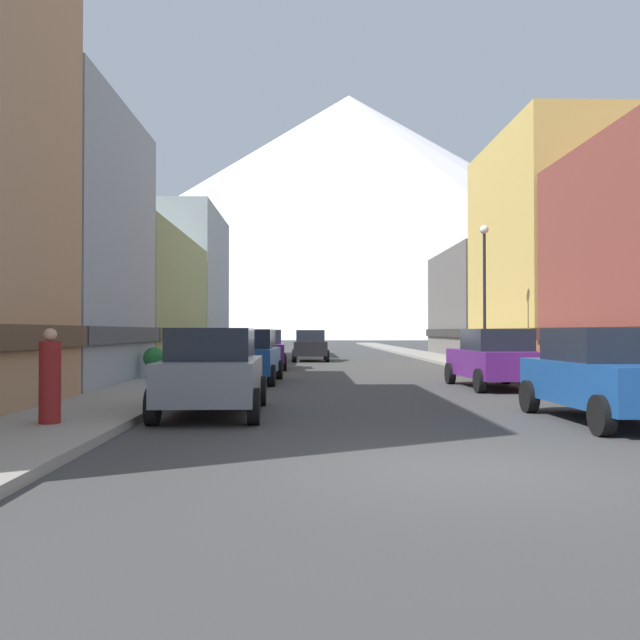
% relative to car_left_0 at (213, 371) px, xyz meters
% --- Properties ---
extents(ground_plane, '(400.00, 400.00, 0.00)m').
position_rel_car_left_0_xyz_m(ground_plane, '(3.80, -5.74, -0.90)').
color(ground_plane, '#3C3C3C').
extents(sidewalk_left, '(2.50, 100.00, 0.15)m').
position_rel_car_left_0_xyz_m(sidewalk_left, '(-2.45, 29.26, -0.82)').
color(sidewalk_left, gray).
rests_on(sidewalk_left, ground).
extents(sidewalk_right, '(2.50, 100.00, 0.15)m').
position_rel_car_left_0_xyz_m(sidewalk_right, '(10.05, 29.26, -0.82)').
color(sidewalk_right, gray).
rests_on(sidewalk_right, ground).
extents(storefront_left_1, '(7.77, 8.42, 8.79)m').
position_rel_car_left_0_xyz_m(storefront_left_1, '(-7.44, 7.51, 3.34)').
color(storefront_left_1, '#99A5B2').
rests_on(storefront_left_1, ground).
extents(storefront_left_2, '(10.25, 13.41, 6.25)m').
position_rel_car_left_0_xyz_m(storefront_left_2, '(-8.68, 18.54, 2.11)').
color(storefront_left_2, '#8C9966').
rests_on(storefront_left_2, ground).
extents(storefront_left_3, '(7.84, 11.36, 9.46)m').
position_rel_car_left_0_xyz_m(storefront_left_3, '(-7.47, 31.16, 3.67)').
color(storefront_left_3, '#99A5B2').
rests_on(storefront_left_3, ground).
extents(storefront_right_2, '(9.71, 11.59, 11.31)m').
position_rel_car_left_0_xyz_m(storefront_right_2, '(16.00, 19.70, 4.58)').
color(storefront_right_2, '#D8B259').
rests_on(storefront_right_2, ground).
extents(storefront_right_3, '(10.10, 12.56, 7.13)m').
position_rel_car_left_0_xyz_m(storefront_right_3, '(16.20, 32.26, 2.53)').
color(storefront_right_3, '#66605B').
rests_on(storefront_right_3, ground).
extents(car_left_0, '(2.15, 4.44, 1.78)m').
position_rel_car_left_0_xyz_m(car_left_0, '(0.00, 0.00, 0.00)').
color(car_left_0, slate).
rests_on(car_left_0, ground).
extents(car_left_1, '(2.20, 4.46, 1.78)m').
position_rel_car_left_0_xyz_m(car_left_1, '(0.00, 8.97, 0.00)').
color(car_left_1, '#19478C').
rests_on(car_left_1, ground).
extents(car_left_2, '(2.24, 4.48, 1.78)m').
position_rel_car_left_0_xyz_m(car_left_2, '(-0.00, 17.24, 0.00)').
color(car_left_2, '#591E72').
rests_on(car_left_2, ground).
extents(car_right_0, '(2.20, 4.46, 1.78)m').
position_rel_car_left_0_xyz_m(car_right_0, '(7.60, -1.33, 0.00)').
color(car_right_0, '#19478C').
rests_on(car_right_0, ground).
extents(car_right_1, '(2.22, 4.47, 1.78)m').
position_rel_car_left_0_xyz_m(car_right_1, '(7.60, 6.48, 0.00)').
color(car_right_1, '#591E72').
rests_on(car_right_1, ground).
extents(car_driving_0, '(2.06, 4.40, 1.78)m').
position_rel_car_left_0_xyz_m(car_driving_0, '(2.20, 25.67, 0.00)').
color(car_driving_0, black).
rests_on(car_driving_0, ground).
extents(trash_bin_right, '(0.59, 0.59, 0.98)m').
position_rel_car_left_0_xyz_m(trash_bin_right, '(10.15, 4.76, -0.26)').
color(trash_bin_right, '#4C5156').
rests_on(trash_bin_right, sidewalk_right).
extents(potted_plant_1, '(0.72, 0.72, 1.03)m').
position_rel_car_left_0_xyz_m(potted_plant_1, '(-3.20, 9.20, -0.16)').
color(potted_plant_1, '#4C4C51').
rests_on(potted_plant_1, sidewalk_left).
extents(pedestrian_0, '(0.36, 0.36, 1.62)m').
position_rel_car_left_0_xyz_m(pedestrian_0, '(-2.45, 10.90, -0.00)').
color(pedestrian_0, maroon).
rests_on(pedestrian_0, sidewalk_left).
extents(pedestrian_1, '(0.36, 0.36, 1.62)m').
position_rel_car_left_0_xyz_m(pedestrian_1, '(-2.45, -2.40, -0.01)').
color(pedestrian_1, maroon).
rests_on(pedestrian_1, sidewalk_left).
extents(streetlamp_right, '(0.36, 0.36, 5.86)m').
position_rel_car_left_0_xyz_m(streetlamp_right, '(9.15, 13.55, 3.09)').
color(streetlamp_right, black).
rests_on(streetlamp_right, sidewalk_right).
extents(mountain_backdrop, '(279.20, 279.20, 93.55)m').
position_rel_car_left_0_xyz_m(mountain_backdrop, '(18.98, 254.26, 45.88)').
color(mountain_backdrop, silver).
rests_on(mountain_backdrop, ground).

